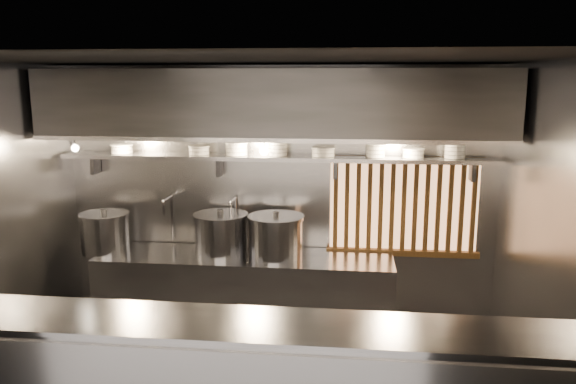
% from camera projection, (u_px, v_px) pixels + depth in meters
% --- Properties ---
extents(ceiling, '(4.50, 4.50, 0.00)m').
position_uv_depth(ceiling, '(252.00, 60.00, 4.19)').
color(ceiling, black).
rests_on(ceiling, wall_back).
extents(wall_back, '(4.50, 0.00, 4.50)m').
position_uv_depth(wall_back, '(278.00, 200.00, 5.93)').
color(wall_back, gray).
rests_on(wall_back, floor).
extents(wall_right, '(0.00, 3.00, 3.00)m').
position_uv_depth(wall_right, '(549.00, 249.00, 4.22)').
color(wall_right, gray).
rests_on(wall_right, floor).
extents(cooking_bench, '(3.00, 0.70, 0.90)m').
position_uv_depth(cooking_bench, '(245.00, 297.00, 5.78)').
color(cooking_bench, '#99999E').
rests_on(cooking_bench, floor).
extents(bowl_shelf, '(4.40, 0.34, 0.04)m').
position_uv_depth(bowl_shelf, '(276.00, 158.00, 5.66)').
color(bowl_shelf, '#99999E').
rests_on(bowl_shelf, wall_back).
extents(exhaust_hood, '(4.40, 0.81, 0.65)m').
position_uv_depth(exhaust_hood, '(272.00, 104.00, 5.33)').
color(exhaust_hood, '#2D2D30').
rests_on(exhaust_hood, ceiling).
extents(wood_screen, '(1.56, 0.09, 1.04)m').
position_uv_depth(wood_screen, '(403.00, 206.00, 5.74)').
color(wood_screen, '#FFB272').
rests_on(wood_screen, wall_back).
extents(faucet_left, '(0.04, 0.30, 0.50)m').
position_uv_depth(faucet_left, '(169.00, 209.00, 5.94)').
color(faucet_left, silver).
rests_on(faucet_left, wall_back).
extents(faucet_right, '(0.04, 0.30, 0.50)m').
position_uv_depth(faucet_right, '(234.00, 211.00, 5.86)').
color(faucet_right, silver).
rests_on(faucet_right, wall_back).
extents(heat_lamp, '(0.25, 0.35, 0.20)m').
position_uv_depth(heat_lamp, '(73.00, 142.00, 5.37)').
color(heat_lamp, '#99999E').
rests_on(heat_lamp, exhaust_hood).
extents(pendant_bulb, '(0.09, 0.09, 0.19)m').
position_uv_depth(pendant_bulb, '(264.00, 151.00, 5.53)').
color(pendant_bulb, '#2D2D30').
rests_on(pendant_bulb, exhaust_hood).
extents(stock_pot_left, '(0.53, 0.53, 0.45)m').
position_uv_depth(stock_pot_left, '(105.00, 232.00, 5.78)').
color(stock_pot_left, '#99999E').
rests_on(stock_pot_left, cooking_bench).
extents(stock_pot_mid, '(0.73, 0.73, 0.47)m').
position_uv_depth(stock_pot_mid, '(276.00, 236.00, 5.60)').
color(stock_pot_mid, '#99999E').
rests_on(stock_pot_mid, cooking_bench).
extents(stock_pot_right, '(0.66, 0.66, 0.46)m').
position_uv_depth(stock_pot_right, '(221.00, 234.00, 5.71)').
color(stock_pot_right, '#99999E').
rests_on(stock_pot_right, cooking_bench).
extents(bowl_stack_0, '(0.23, 0.23, 0.09)m').
position_uv_depth(bowl_stack_0, '(122.00, 149.00, 5.82)').
color(bowl_stack_0, white).
rests_on(bowl_stack_0, bowl_shelf).
extents(bowl_stack_1, '(0.22, 0.22, 0.09)m').
position_uv_depth(bowl_stack_1, '(199.00, 150.00, 5.73)').
color(bowl_stack_1, white).
rests_on(bowl_stack_1, bowl_shelf).
extents(bowl_stack_2, '(0.24, 0.24, 0.13)m').
position_uv_depth(bowl_stack_2, '(236.00, 149.00, 5.68)').
color(bowl_stack_2, white).
rests_on(bowl_stack_2, bowl_shelf).
extents(bowl_stack_3, '(0.21, 0.21, 0.17)m').
position_uv_depth(bowl_stack_3, '(278.00, 147.00, 5.63)').
color(bowl_stack_3, white).
rests_on(bowl_stack_3, bowl_shelf).
extents(bowl_stack_4, '(0.24, 0.24, 0.09)m').
position_uv_depth(bowl_stack_4, '(323.00, 152.00, 5.59)').
color(bowl_stack_4, white).
rests_on(bowl_stack_4, bowl_shelf).
extents(bowl_stack_5, '(0.20, 0.20, 0.13)m').
position_uv_depth(bowl_stack_5, '(376.00, 151.00, 5.53)').
color(bowl_stack_5, white).
rests_on(bowl_stack_5, bowl_shelf).
extents(bowl_stack_6, '(0.22, 0.22, 0.09)m').
position_uv_depth(bowl_stack_6, '(413.00, 153.00, 5.49)').
color(bowl_stack_6, white).
rests_on(bowl_stack_6, bowl_shelf).
extents(bowl_stack_7, '(0.21, 0.21, 0.17)m').
position_uv_depth(bowl_stack_7, '(455.00, 150.00, 5.44)').
color(bowl_stack_7, white).
rests_on(bowl_stack_7, bowl_shelf).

